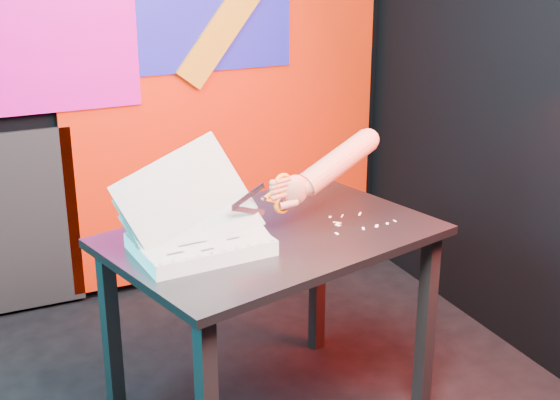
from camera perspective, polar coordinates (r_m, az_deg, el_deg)
name	(u,v)px	position (r m, az deg, el deg)	size (l,w,h in m)	color
room	(192,75)	(2.14, -6.49, 9.07)	(3.01, 3.01, 2.71)	black
backdrop	(104,105)	(3.62, -12.74, 6.77)	(2.88, 0.05, 2.08)	red
work_table	(272,261)	(2.67, -0.57, -4.46)	(1.21, 0.96, 0.75)	black
printout_stack	(200,241)	(2.49, -5.90, -3.01)	(0.48, 0.33, 0.38)	beige
scissors	(278,195)	(2.56, -0.12, 0.39)	(0.24, 0.08, 0.14)	#9698B3
hand_forearm	(331,166)	(2.70, 3.73, 2.47)	(0.47, 0.18, 0.21)	#B77456
paper_clippings	(354,223)	(2.72, 5.44, -1.69)	(0.25, 0.16, 0.00)	silver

